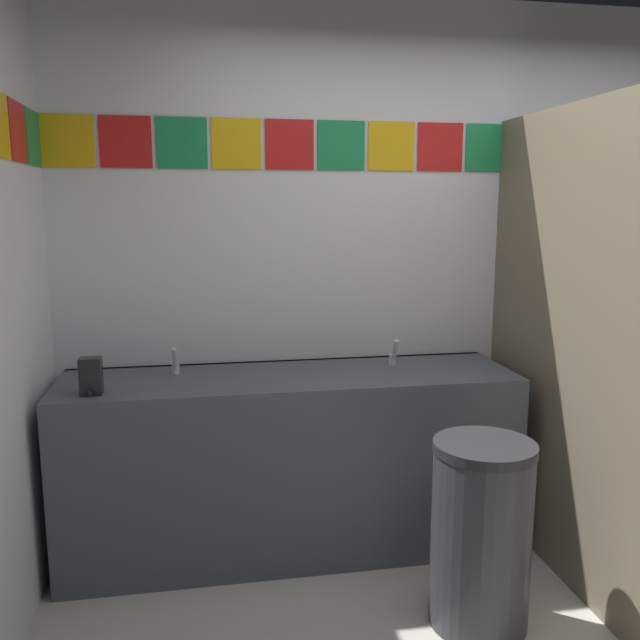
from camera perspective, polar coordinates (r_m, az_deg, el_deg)
name	(u,v)px	position (r m, az deg, el deg)	size (l,w,h in m)	color
wall_back	(433,266)	(3.57, 9.79, 4.65)	(3.88, 0.09, 2.68)	silver
vanity_counter	(291,460)	(3.27, -2.54, -11.98)	(2.14, 0.60, 0.87)	#4C515B
faucet_left	(175,364)	(3.18, -12.42, -3.74)	(0.04, 0.10, 0.14)	silver
faucet_right	(394,355)	(3.32, 6.39, -3.02)	(0.04, 0.10, 0.14)	silver
soap_dispenser	(91,376)	(2.95, -19.21, -4.62)	(0.09, 0.09, 0.16)	black
toilet	(617,468)	(3.86, 24.29, -11.60)	(0.39, 0.49, 0.74)	white
trash_bin	(481,534)	(2.81, 13.75, -17.54)	(0.40, 0.40, 0.76)	#333338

